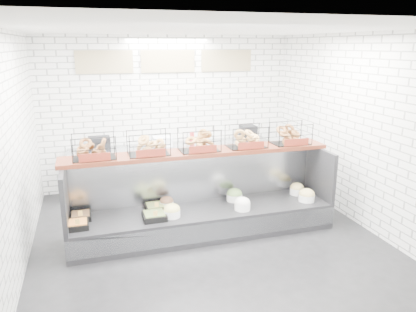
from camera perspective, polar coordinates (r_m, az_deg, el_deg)
name	(u,v)px	position (r m, az deg, el deg)	size (l,w,h in m)	color
ground	(209,241)	(6.13, 0.17, -11.90)	(5.50, 5.50, 0.00)	black
room_shell	(197,97)	(6.07, -1.50, 8.28)	(5.02, 5.51, 3.01)	white
display_case	(203,212)	(6.29, -0.72, -7.88)	(4.00, 0.90, 1.20)	black
bagel_shelf	(199,143)	(6.11, -1.23, 1.90)	(4.10, 0.50, 0.40)	#43180E
prep_counter	(174,166)	(8.15, -4.86, -1.37)	(4.00, 0.60, 1.20)	#93969B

